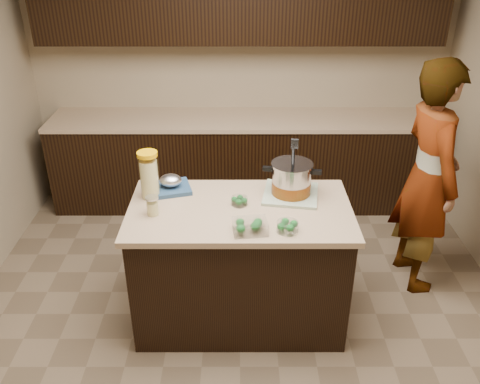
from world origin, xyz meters
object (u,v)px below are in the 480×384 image
object	(u,v)px
lemonade_pitcher	(149,177)
person	(428,178)
island	(240,264)
stock_pot	(291,180)

from	to	relation	value
lemonade_pitcher	person	size ratio (longest dim) A/B	0.18
island	person	distance (m)	1.51
stock_pot	island	bearing A→B (deg)	-143.90
island	lemonade_pitcher	size ratio (longest dim) A/B	4.47
stock_pot	lemonade_pitcher	bearing A→B (deg)	-169.46
stock_pot	person	xyz separation A→B (m)	(1.03, 0.28, -0.13)
island	lemonade_pitcher	xyz separation A→B (m)	(-0.60, 0.15, 0.60)
stock_pot	person	distance (m)	1.08
island	person	xyz separation A→B (m)	(1.38, 0.46, 0.43)
person	stock_pot	bearing A→B (deg)	97.62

